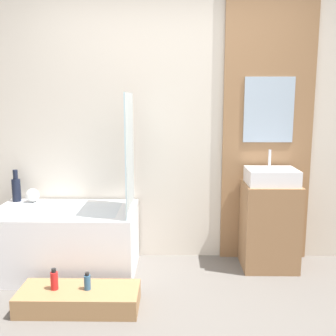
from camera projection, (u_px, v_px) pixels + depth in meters
wall_tiled_back at (169, 122)px, 3.67m from camera, size 4.20×0.06×2.60m
wall_wood_accent at (268, 122)px, 3.60m from camera, size 0.82×0.04×2.60m
bathtub at (66, 240)px, 3.46m from camera, size 1.22×0.72×0.57m
glass_shower_screen at (129, 154)px, 3.24m from camera, size 0.01×0.54×1.00m
wooden_step_bench at (79, 299)px, 2.88m from camera, size 0.88×0.36×0.15m
vanity_cabinet at (269, 226)px, 3.54m from camera, size 0.48×0.41×0.77m
sink at (271, 176)px, 3.46m from camera, size 0.43×0.35×0.30m
vase_tall_dark at (16, 189)px, 3.66m from camera, size 0.08×0.08×0.30m
vase_round_light at (32, 195)px, 3.64m from camera, size 0.13×0.13×0.13m
bottle_soap_primary at (54, 280)px, 2.85m from camera, size 0.05×0.05×0.16m
bottle_soap_secondary at (87, 282)px, 2.85m from camera, size 0.05×0.05×0.13m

